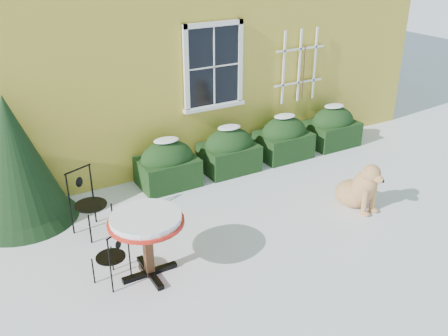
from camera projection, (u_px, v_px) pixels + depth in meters
ground at (258, 248)px, 7.38m from camera, size 80.00×80.00×0.00m
hedge_row at (257, 144)px, 9.95m from camera, size 4.95×0.80×0.91m
evergreen_shrub at (16, 172)px, 7.80m from camera, size 1.72×1.72×2.09m
bistro_table at (146, 226)px, 6.47m from camera, size 1.00×1.00×0.93m
patio_chair_near at (112, 256)px, 6.49m from camera, size 0.49×0.49×0.82m
patio_chair_far at (89, 202)px, 7.58m from camera, size 0.60×0.59×1.03m
dog at (360, 189)px, 8.32m from camera, size 0.61×1.00×0.89m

